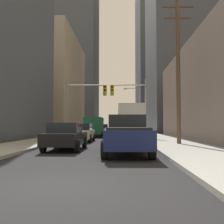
# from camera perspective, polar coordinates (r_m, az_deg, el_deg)

# --- Properties ---
(ground_plane) EXTENTS (400.00, 400.00, 0.00)m
(ground_plane) POSITION_cam_1_polar(r_m,az_deg,el_deg) (6.20, -12.37, -15.83)
(ground_plane) COLOR black
(sidewalk_left) EXTENTS (3.39, 160.00, 0.15)m
(sidewalk_left) POSITION_cam_1_polar(r_m,az_deg,el_deg) (56.25, -4.69, -4.13)
(sidewalk_left) COLOR #9E9E99
(sidewalk_left) RESTS_ON ground
(sidewalk_right) EXTENTS (3.39, 160.00, 0.15)m
(sidewalk_right) POSITION_cam_1_polar(r_m,az_deg,el_deg) (55.98, 5.63, -4.13)
(sidewalk_right) COLOR #9E9E99
(sidewalk_right) RESTS_ON ground
(city_bus) EXTENTS (2.67, 11.51, 3.40)m
(city_bus) POSITION_cam_1_polar(r_m,az_deg,el_deg) (29.78, 3.89, -1.77)
(city_bus) COLOR silver
(city_bus) RESTS_ON ground
(pickup_truck_navy) EXTENTS (2.20, 5.43, 1.90)m
(pickup_truck_navy) POSITION_cam_1_polar(r_m,az_deg,el_deg) (12.71, 3.27, -4.91)
(pickup_truck_navy) COLOR #141E4C
(pickup_truck_navy) RESTS_ON ground
(cargo_van_green) EXTENTS (2.16, 5.25, 2.26)m
(cargo_van_green) POSITION_cam_1_polar(r_m,az_deg,el_deg) (31.42, -3.88, -2.99)
(cargo_van_green) COLOR #195938
(cargo_van_green) RESTS_ON ground
(sedan_black) EXTENTS (1.95, 4.23, 1.52)m
(sedan_black) POSITION_cam_1_polar(r_m,az_deg,el_deg) (14.98, -9.95, -5.17)
(sedan_black) COLOR black
(sedan_black) RESTS_ON ground
(sedan_beige) EXTENTS (1.95, 4.21, 1.52)m
(sedan_beige) POSITION_cam_1_polar(r_m,az_deg,el_deg) (22.14, -6.60, -4.40)
(sedan_beige) COLOR #C6B793
(sedan_beige) RESTS_ON ground
(sedan_white) EXTENTS (1.95, 4.26, 1.52)m
(sedan_white) POSITION_cam_1_polar(r_m,az_deg,el_deg) (37.51, -2.70, -3.75)
(sedan_white) COLOR white
(sedan_white) RESTS_ON ground
(sedan_maroon) EXTENTS (1.95, 4.20, 1.52)m
(sedan_maroon) POSITION_cam_1_polar(r_m,az_deg,el_deg) (46.10, -1.88, -3.57)
(sedan_maroon) COLOR maroon
(sedan_maroon) RESTS_ON ground
(traffic_signal_near_left) EXTENTS (4.08, 0.44, 6.00)m
(traffic_signal_near_left) POSITION_cam_1_polar(r_m,az_deg,el_deg) (26.79, -5.93, 2.91)
(traffic_signal_near_left) COLOR gray
(traffic_signal_near_left) RESTS_ON ground
(traffic_signal_near_right) EXTENTS (3.63, 0.44, 6.00)m
(traffic_signal_near_right) POSITION_cam_1_polar(r_m,az_deg,el_deg) (26.55, 3.96, 2.91)
(traffic_signal_near_right) COLOR gray
(traffic_signal_near_right) RESTS_ON ground
(utility_pole_right) EXTENTS (2.20, 0.28, 10.15)m
(utility_pole_right) POSITION_cam_1_polar(r_m,az_deg,el_deg) (18.83, 14.05, 9.41)
(utility_pole_right) COLOR brown
(utility_pole_right) RESTS_ON ground
(street_lamp_right) EXTENTS (2.29, 0.32, 7.50)m
(street_lamp_right) POSITION_cam_1_polar(r_m,az_deg,el_deg) (42.58, 4.94, 1.43)
(street_lamp_right) COLOR gray
(street_lamp_right) RESTS_ON ground
(building_left_mid_office) EXTENTS (16.53, 23.27, 18.86)m
(building_left_mid_office) POSITION_cam_1_polar(r_m,az_deg,el_deg) (55.98, -16.04, 5.57)
(building_left_mid_office) COLOR tan
(building_left_mid_office) RESTS_ON ground
(building_left_far_tower) EXTENTS (22.00, 21.43, 56.03)m
(building_left_far_tower) POSITION_cam_1_polar(r_m,az_deg,el_deg) (99.41, -9.81, 12.79)
(building_left_far_tower) COLOR #4C515B
(building_left_far_tower) RESTS_ON ground
(building_right_mid_block) EXTENTS (24.07, 19.81, 32.95)m
(building_right_mid_block) POSITION_cam_1_polar(r_m,az_deg,el_deg) (58.41, 20.25, 12.34)
(building_right_mid_block) COLOR #4C515B
(building_right_mid_block) RESTS_ON ground
(building_right_far_highrise) EXTENTS (18.33, 28.67, 51.48)m
(building_right_far_highrise) POSITION_cam_1_polar(r_m,az_deg,el_deg) (96.40, 11.05, 11.89)
(building_right_far_highrise) COLOR #4C515B
(building_right_far_highrise) RESTS_ON ground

